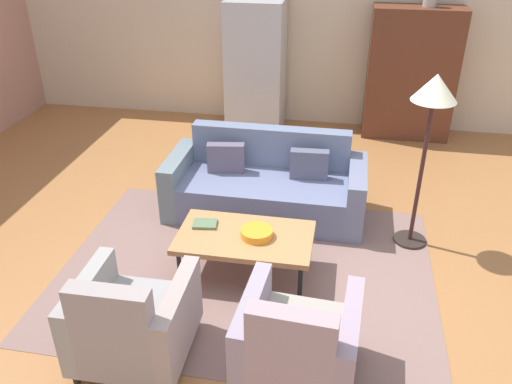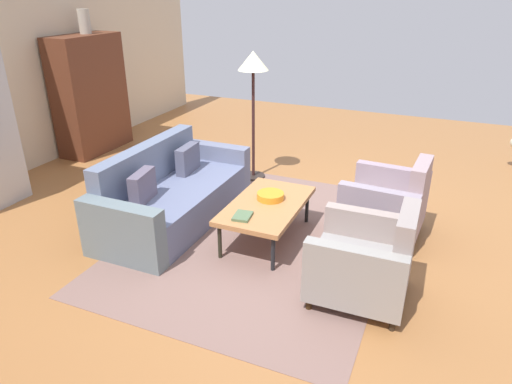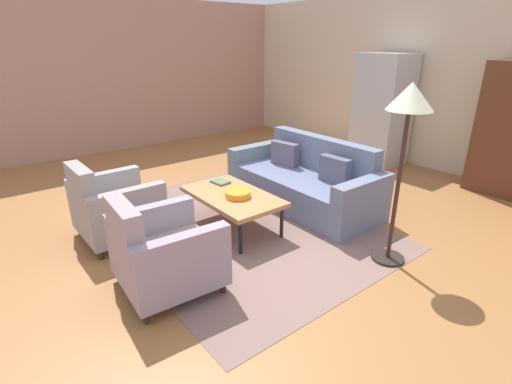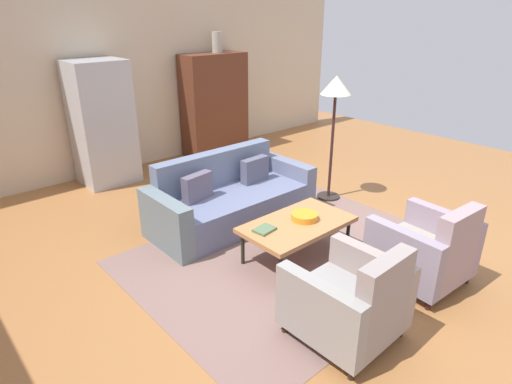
{
  "view_description": "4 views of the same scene",
  "coord_description": "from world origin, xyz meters",
  "px_view_note": "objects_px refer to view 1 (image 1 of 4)",
  "views": [
    {
      "loc": [
        0.48,
        -3.74,
        3.01
      ],
      "look_at": [
        -0.32,
        0.68,
        0.51
      ],
      "focal_mm": 36.84,
      "sensor_mm": 36.0,
      "label": 1
    },
    {
      "loc": [
        -4.3,
        -1.54,
        2.49
      ],
      "look_at": [
        -0.3,
        0.17,
        0.52
      ],
      "focal_mm": 32.38,
      "sensor_mm": 36.0,
      "label": 2
    },
    {
      "loc": [
        3.01,
        -2.24,
        2.04
      ],
      "look_at": [
        -0.02,
        0.16,
        0.51
      ],
      "focal_mm": 26.91,
      "sensor_mm": 36.0,
      "label": 3
    },
    {
      "loc": [
        -3.35,
        -2.72,
        2.51
      ],
      "look_at": [
        -0.55,
        0.43,
        0.72
      ],
      "focal_mm": 30.23,
      "sensor_mm": 36.0,
      "label": 4
    }
  ],
  "objects_px": {
    "couch": "(267,186)",
    "floor_lamp": "(433,105)",
    "cabinet": "(411,74)",
    "fruit_bowl": "(257,233)",
    "book_stack": "(205,224)",
    "armchair_left": "(131,325)",
    "coffee_table": "(245,239)",
    "refrigerator": "(256,67)",
    "armchair_right": "(297,347)"
  },
  "relations": [
    {
      "from": "couch",
      "to": "floor_lamp",
      "type": "xyz_separation_m",
      "value": [
        1.53,
        -0.37,
        1.16
      ]
    },
    {
      "from": "cabinet",
      "to": "couch",
      "type": "bearing_deg",
      "value": -123.4
    },
    {
      "from": "fruit_bowl",
      "to": "cabinet",
      "type": "xyz_separation_m",
      "value": [
        1.52,
        3.65,
        0.44
      ]
    },
    {
      "from": "cabinet",
      "to": "floor_lamp",
      "type": "bearing_deg",
      "value": -91.98
    },
    {
      "from": "book_stack",
      "to": "floor_lamp",
      "type": "relative_size",
      "value": 0.14
    },
    {
      "from": "armchair_left",
      "to": "cabinet",
      "type": "xyz_separation_m",
      "value": [
        2.23,
        4.82,
        0.56
      ]
    },
    {
      "from": "coffee_table",
      "to": "book_stack",
      "type": "bearing_deg",
      "value": 166.27
    },
    {
      "from": "couch",
      "to": "refrigerator",
      "type": "relative_size",
      "value": 1.14
    },
    {
      "from": "coffee_table",
      "to": "refrigerator",
      "type": "bearing_deg",
      "value": 98.81
    },
    {
      "from": "couch",
      "to": "cabinet",
      "type": "bearing_deg",
      "value": -123.23
    },
    {
      "from": "coffee_table",
      "to": "floor_lamp",
      "type": "xyz_separation_m",
      "value": [
        1.53,
        0.81,
        1.06
      ]
    },
    {
      "from": "couch",
      "to": "armchair_left",
      "type": "relative_size",
      "value": 2.39
    },
    {
      "from": "armchair_right",
      "to": "fruit_bowl",
      "type": "bearing_deg",
      "value": 116.47
    },
    {
      "from": "book_stack",
      "to": "refrigerator",
      "type": "xyz_separation_m",
      "value": [
        -0.16,
        3.45,
        0.49
      ]
    },
    {
      "from": "fruit_bowl",
      "to": "floor_lamp",
      "type": "relative_size",
      "value": 0.17
    },
    {
      "from": "armchair_left",
      "to": "floor_lamp",
      "type": "relative_size",
      "value": 0.51
    },
    {
      "from": "coffee_table",
      "to": "armchair_right",
      "type": "height_order",
      "value": "armchair_right"
    },
    {
      "from": "fruit_bowl",
      "to": "refrigerator",
      "type": "relative_size",
      "value": 0.15
    },
    {
      "from": "book_stack",
      "to": "refrigerator",
      "type": "distance_m",
      "value": 3.49
    },
    {
      "from": "armchair_right",
      "to": "floor_lamp",
      "type": "xyz_separation_m",
      "value": [
        0.93,
        1.98,
        1.1
      ]
    },
    {
      "from": "couch",
      "to": "armchair_right",
      "type": "height_order",
      "value": "armchair_right"
    },
    {
      "from": "couch",
      "to": "floor_lamp",
      "type": "height_order",
      "value": "floor_lamp"
    },
    {
      "from": "book_stack",
      "to": "cabinet",
      "type": "xyz_separation_m",
      "value": [
        2.02,
        3.56,
        0.46
      ]
    },
    {
      "from": "book_stack",
      "to": "fruit_bowl",
      "type": "bearing_deg",
      "value": -10.88
    },
    {
      "from": "book_stack",
      "to": "cabinet",
      "type": "relative_size",
      "value": 0.13
    },
    {
      "from": "refrigerator",
      "to": "armchair_left",
      "type": "bearing_deg",
      "value": -90.6
    },
    {
      "from": "coffee_table",
      "to": "book_stack",
      "type": "distance_m",
      "value": 0.4
    },
    {
      "from": "coffee_table",
      "to": "armchair_left",
      "type": "distance_m",
      "value": 1.31
    },
    {
      "from": "book_stack",
      "to": "floor_lamp",
      "type": "height_order",
      "value": "floor_lamp"
    },
    {
      "from": "armchair_left",
      "to": "fruit_bowl",
      "type": "distance_m",
      "value": 1.37
    },
    {
      "from": "armchair_right",
      "to": "refrigerator",
      "type": "relative_size",
      "value": 0.48
    },
    {
      "from": "couch",
      "to": "floor_lamp",
      "type": "relative_size",
      "value": 1.22
    },
    {
      "from": "couch",
      "to": "refrigerator",
      "type": "height_order",
      "value": "refrigerator"
    },
    {
      "from": "fruit_bowl",
      "to": "refrigerator",
      "type": "xyz_separation_m",
      "value": [
        -0.66,
        3.55,
        0.47
      ]
    },
    {
      "from": "coffee_table",
      "to": "armchair_left",
      "type": "height_order",
      "value": "armchair_left"
    },
    {
      "from": "armchair_right",
      "to": "cabinet",
      "type": "height_order",
      "value": "cabinet"
    },
    {
      "from": "fruit_bowl",
      "to": "coffee_table",
      "type": "bearing_deg",
      "value": 180.0
    },
    {
      "from": "armchair_right",
      "to": "coffee_table",
      "type": "bearing_deg",
      "value": 120.74
    },
    {
      "from": "book_stack",
      "to": "armchair_right",
      "type": "bearing_deg",
      "value": -51.99
    },
    {
      "from": "cabinet",
      "to": "refrigerator",
      "type": "xyz_separation_m",
      "value": [
        -2.18,
        -0.1,
        0.03
      ]
    },
    {
      "from": "armchair_right",
      "to": "book_stack",
      "type": "height_order",
      "value": "armchair_right"
    },
    {
      "from": "armchair_right",
      "to": "fruit_bowl",
      "type": "relative_size",
      "value": 3.09
    },
    {
      "from": "couch",
      "to": "cabinet",
      "type": "distance_m",
      "value": 3.02
    },
    {
      "from": "armchair_right",
      "to": "floor_lamp",
      "type": "distance_m",
      "value": 2.45
    },
    {
      "from": "armchair_left",
      "to": "armchair_right",
      "type": "distance_m",
      "value": 1.19
    },
    {
      "from": "floor_lamp",
      "to": "armchair_right",
      "type": "bearing_deg",
      "value": -115.22
    },
    {
      "from": "armchair_right",
      "to": "book_stack",
      "type": "bearing_deg",
      "value": 131.69
    },
    {
      "from": "coffee_table",
      "to": "book_stack",
      "type": "relative_size",
      "value": 5.13
    },
    {
      "from": "couch",
      "to": "armchair_left",
      "type": "height_order",
      "value": "armchair_left"
    },
    {
      "from": "couch",
      "to": "fruit_bowl",
      "type": "height_order",
      "value": "couch"
    }
  ]
}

